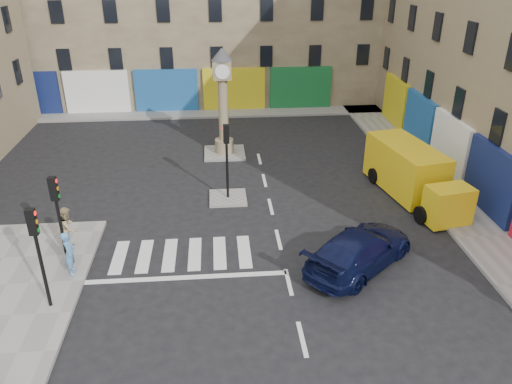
{
  "coord_description": "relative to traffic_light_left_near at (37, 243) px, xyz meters",
  "views": [
    {
      "loc": [
        -2.47,
        -13.9,
        11.07
      ],
      "look_at": [
        -0.91,
        4.58,
        2.0
      ],
      "focal_mm": 35.0,
      "sensor_mm": 36.0,
      "label": 1
    }
  ],
  "objects": [
    {
      "name": "sidewalk_right",
      "position": [
        17.0,
        9.8,
        -2.55
      ],
      "size": [
        2.6,
        30.0,
        0.15
      ],
      "primitive_type": "cube",
      "color": "gray",
      "rests_on": "ground"
    },
    {
      "name": "clock_pillar",
      "position": [
        6.3,
        13.8,
        0.93
      ],
      "size": [
        1.2,
        1.2,
        6.1
      ],
      "color": "#8B7C5B",
      "rests_on": "island_far"
    },
    {
      "name": "traffic_light_left_far",
      "position": [
        0.0,
        2.4,
        0.0
      ],
      "size": [
        0.28,
        0.22,
        3.7
      ],
      "color": "black",
      "rests_on": "sidewalk_left"
    },
    {
      "name": "navy_sedan",
      "position": [
        11.13,
        1.6,
        -1.86
      ],
      "size": [
        5.33,
        5.05,
        1.52
      ],
      "primitive_type": "imported",
      "rotation": [
        0.0,
        0.0,
        2.29
      ],
      "color": "black",
      "rests_on": "ground"
    },
    {
      "name": "traffic_light_left_near",
      "position": [
        0.0,
        0.0,
        0.0
      ],
      "size": [
        0.28,
        0.22,
        3.7
      ],
      "color": "black",
      "rests_on": "sidewalk_left"
    },
    {
      "name": "pedestrian_blue",
      "position": [
        0.3,
        1.87,
        -1.6
      ],
      "size": [
        0.5,
        0.68,
        1.74
      ],
      "primitive_type": "imported",
      "rotation": [
        0.0,
        0.0,
        1.7
      ],
      "color": "#5487C0",
      "rests_on": "sidewalk_left"
    },
    {
      "name": "pedestrian_tan",
      "position": [
        -0.18,
        3.65,
        -1.55
      ],
      "size": [
        0.7,
        0.9,
        1.84
      ],
      "primitive_type": "imported",
      "rotation": [
        0.0,
        0.0,
        1.58
      ],
      "color": "#9C8860",
      "rests_on": "sidewalk_left"
    },
    {
      "name": "island_far",
      "position": [
        6.3,
        13.8,
        -2.56
      ],
      "size": [
        2.4,
        2.4,
        0.12
      ],
      "primitive_type": "cube",
      "color": "gray",
      "rests_on": "ground"
    },
    {
      "name": "sidewalk_far",
      "position": [
        4.3,
        22.0,
        -2.55
      ],
      "size": [
        32.0,
        2.4,
        0.15
      ],
      "primitive_type": "cube",
      "color": "gray",
      "rests_on": "ground"
    },
    {
      "name": "ground",
      "position": [
        8.3,
        -0.2,
        -2.62
      ],
      "size": [
        120.0,
        120.0,
        0.0
      ],
      "primitive_type": "plane",
      "color": "black",
      "rests_on": "ground"
    },
    {
      "name": "island_near",
      "position": [
        6.3,
        7.8,
        -2.56
      ],
      "size": [
        1.8,
        1.8,
        0.12
      ],
      "primitive_type": "cube",
      "color": "gray",
      "rests_on": "ground"
    },
    {
      "name": "yellow_van",
      "position": [
        15.31,
        7.39,
        -1.42
      ],
      "size": [
        3.23,
        6.91,
        2.42
      ],
      "rotation": [
        0.0,
        0.0,
        0.19
      ],
      "color": "yellow",
      "rests_on": "ground"
    },
    {
      "name": "traffic_light_island",
      "position": [
        6.3,
        7.8,
        -0.03
      ],
      "size": [
        0.28,
        0.22,
        3.7
      ],
      "color": "black",
      "rests_on": "island_near"
    }
  ]
}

